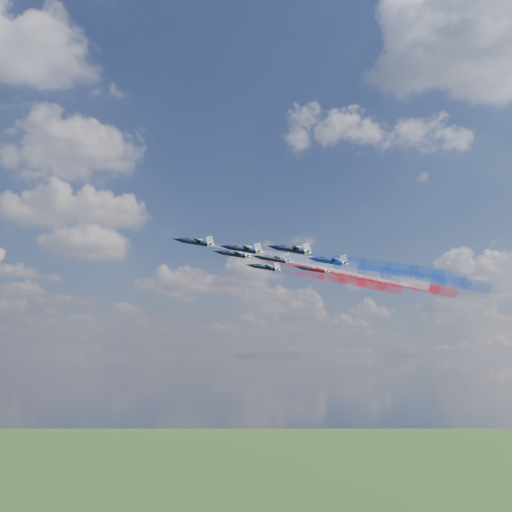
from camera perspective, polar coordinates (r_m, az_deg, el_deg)
name	(u,v)px	position (r m, az deg, el deg)	size (l,w,h in m)	color
jet_lead	(195,242)	(152.07, -5.94, 1.32)	(8.85, 11.06, 2.95)	black
trail_lead	(286,257)	(155.14, 2.96, -0.13)	(3.69, 38.87, 3.69)	white
jet_inner_left	(243,250)	(143.45, -1.30, 0.63)	(8.85, 11.06, 2.95)	black
trail_inner_left	(337,265)	(148.57, 7.92, -0.88)	(3.69, 38.87, 3.69)	blue
jet_inner_right	(234,254)	(163.28, -2.17, 0.15)	(8.85, 11.06, 2.95)	black
trail_inner_right	(318,268)	(167.84, 6.00, -1.17)	(3.69, 38.87, 3.69)	red
jet_outer_left	(291,250)	(137.25, 3.41, 0.61)	(8.85, 11.06, 2.95)	black
trail_outer_left	(389,266)	(144.31, 12.77, -0.95)	(3.69, 38.87, 3.69)	blue
jet_center_third	(273,259)	(154.74, 1.68, -0.30)	(8.85, 11.06, 2.95)	black
trail_center_third	(361,273)	(160.97, 10.12, -1.66)	(3.69, 38.87, 3.69)	white
jet_outer_right	(264,268)	(176.02, 0.83, -1.13)	(8.85, 11.06, 2.95)	black
trail_outer_right	(342,280)	(181.75, 8.32, -2.31)	(3.69, 38.87, 3.69)	red
jet_rear_left	(329,261)	(148.62, 7.13, -0.52)	(8.85, 11.06, 2.95)	black
trail_rear_left	(419,276)	(157.05, 15.58, -1.90)	(3.69, 38.87, 3.69)	blue
jet_rear_right	(313,269)	(167.82, 5.60, -1.31)	(8.85, 11.06, 2.95)	black
trail_rear_right	(394,282)	(175.52, 13.22, -2.51)	(3.69, 38.87, 3.69)	red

